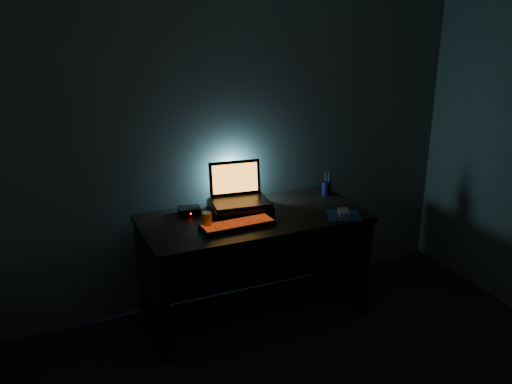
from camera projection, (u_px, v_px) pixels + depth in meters
room at (417, 240)px, 2.23m from camera, size 3.50×4.00×2.50m
desk at (251, 248)px, 3.93m from camera, size 1.50×0.70×0.75m
riser at (240, 207)px, 3.88m from camera, size 0.43×0.34×0.06m
laptop at (238, 192)px, 3.89m from camera, size 0.41×0.32×0.26m
keyboard at (238, 225)px, 3.63m from camera, size 0.48×0.17×0.03m
mousepad at (343, 215)px, 3.81m from camera, size 0.28×0.27×0.00m
mouse at (344, 213)px, 3.80m from camera, size 0.11×0.13×0.03m
pen_cup at (327, 188)px, 4.18m from camera, size 0.07×0.07×0.10m
juice_glass at (207, 221)px, 3.58m from camera, size 0.08×0.08×0.11m
router at (189, 211)px, 3.83m from camera, size 0.16×0.13×0.05m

